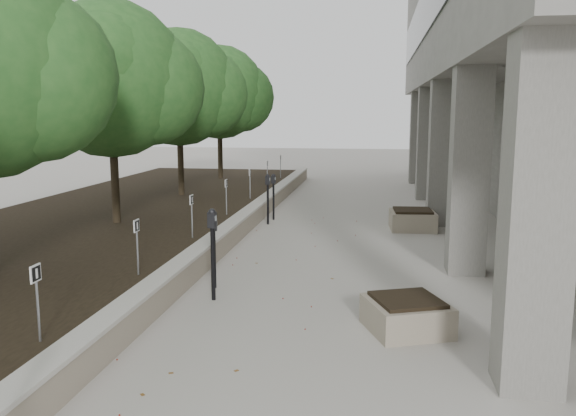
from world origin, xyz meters
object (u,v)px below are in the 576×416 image
Objects in this scene: parking_meter_5 at (268,199)px; planter_front at (407,314)px; parking_meter_2 at (213,255)px; parking_meter_3 at (214,252)px; parking_meter_4 at (274,197)px; planter_back at (412,219)px; crabapple_tree_3 at (112,113)px; crabapple_tree_5 at (219,112)px; crabapple_tree_4 at (179,112)px.

planter_front is (3.49, -7.77, -0.46)m from parking_meter_5.
parking_meter_3 is (-0.17, 0.68, -0.12)m from parking_meter_2.
parking_meter_4 is 1.16× the size of planter_back.
crabapple_tree_3 reaches higher than parking_meter_5.
parking_meter_3 is at bearing -70.69° from parking_meter_4.
parking_meter_2 reaches higher than planter_front.
crabapple_tree_3 is 10.00m from crabapple_tree_5.
parking_meter_2 is at bearing -118.81° from planter_back.
crabapple_tree_3 is at bearing -136.49° from parking_meter_5.
planter_back is at bearing 70.40° from parking_meter_2.
parking_meter_4 reaches higher than planter_back.
parking_meter_2 reaches higher than planter_back.
planter_back is at bearing -46.38° from crabapple_tree_5.
parking_meter_2 is (3.75, -9.45, -2.33)m from crabapple_tree_4.
parking_meter_3 is 3.74m from planter_front.
parking_meter_4 is at bearing 101.43° from parking_meter_2.
parking_meter_3 is at bearing -75.41° from crabapple_tree_5.
parking_meter_3 is (3.59, -3.78, -2.46)m from crabapple_tree_3.
planter_back is (3.99, -0.13, -0.44)m from parking_meter_5.
crabapple_tree_5 is 15.11m from parking_meter_2.
crabapple_tree_5 is (0.00, 10.00, 0.00)m from crabapple_tree_3.
planter_back is at bearing 7.34° from parking_meter_5.
crabapple_tree_5 is 14.45m from parking_meter_3.
parking_meter_2 is at bearing -69.51° from parking_meter_4.
planter_back is (7.42, -7.79, -2.85)m from crabapple_tree_5.
crabapple_tree_3 is 3.46× the size of parking_meter_2.
parking_meter_3 is (3.59, -8.78, -2.46)m from crabapple_tree_4.
parking_meter_4 is (-0.12, 6.84, 0.02)m from parking_meter_3.
parking_meter_3 is at bearing 153.66° from planter_front.
parking_meter_4 is (3.46, 3.06, -2.44)m from crabapple_tree_3.
planter_front is (6.91, -5.43, -2.87)m from crabapple_tree_3.
crabapple_tree_3 is 6.28m from parking_meter_2.
parking_meter_5 is (3.43, -2.66, -2.41)m from crabapple_tree_4.
parking_meter_2 is at bearing -49.87° from crabapple_tree_3.
crabapple_tree_4 is at bearing 90.00° from crabapple_tree_3.
planter_front is (3.45, -8.49, -0.43)m from parking_meter_4.
crabapple_tree_4 reaches higher than parking_meter_5.
parking_meter_5 is at bearing -37.81° from crabapple_tree_4.
planter_back is (3.96, -0.85, -0.41)m from parking_meter_4.
parking_meter_5 is at bearing 34.34° from crabapple_tree_3.
parking_meter_5 is 4.02m from planter_back.
parking_meter_3 reaches higher than planter_front.
crabapple_tree_5 is 3.46× the size of parking_meter_2.
parking_meter_5 is (3.43, -7.66, -2.41)m from crabapple_tree_5.
parking_meter_2 is at bearing -75.44° from crabapple_tree_5.
crabapple_tree_3 is 1.00× the size of crabapple_tree_5.
parking_meter_2 is (3.75, -14.45, -2.33)m from crabapple_tree_5.
parking_meter_4 is (3.46, -6.94, -2.44)m from crabapple_tree_5.
crabapple_tree_4 is 8.42m from planter_back.
parking_meter_2 is at bearing -68.34° from crabapple_tree_4.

